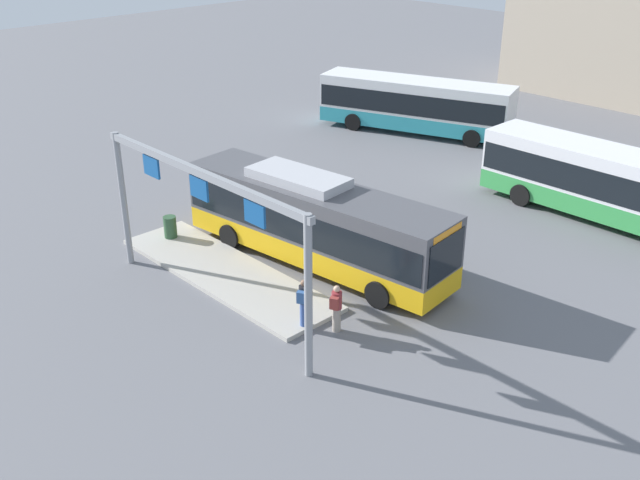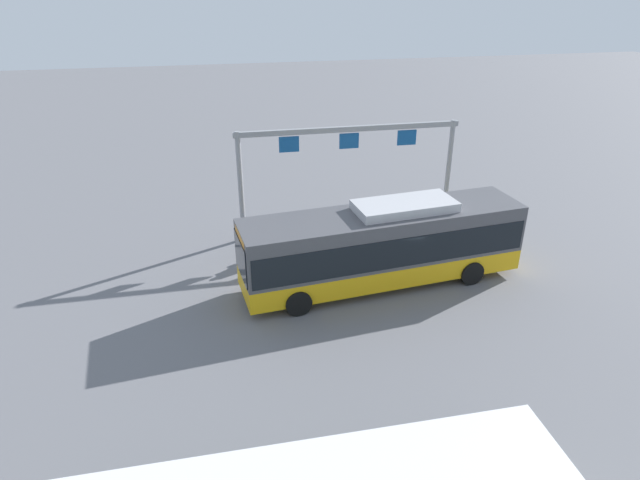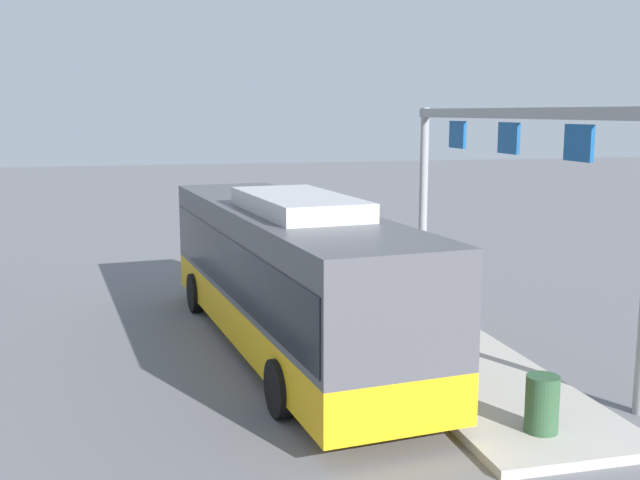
{
  "view_description": "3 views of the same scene",
  "coord_description": "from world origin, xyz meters",
  "px_view_note": "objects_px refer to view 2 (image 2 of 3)",
  "views": [
    {
      "loc": [
        18.3,
        -17.31,
        13.0
      ],
      "look_at": [
        1.4,
        -1.1,
        1.79
      ],
      "focal_mm": 41.24,
      "sensor_mm": 36.0,
      "label": 1
    },
    {
      "loc": [
        6.34,
        18.51,
        11.5
      ],
      "look_at": [
        2.22,
        -1.54,
        1.41
      ],
      "focal_mm": 30.86,
      "sensor_mm": 36.0,
      "label": 2
    },
    {
      "loc": [
        -15.49,
        3.11,
        5.08
      ],
      "look_at": [
        3.59,
        -1.65,
        1.75
      ],
      "focal_mm": 42.61,
      "sensor_mm": 36.0,
      "label": 3
    }
  ],
  "objects_px": {
    "bus_main": "(383,243)",
    "person_boarding": "(273,241)",
    "person_waiting_near": "(288,229)",
    "trash_bin": "(474,228)"
  },
  "relations": [
    {
      "from": "trash_bin",
      "to": "person_boarding",
      "type": "bearing_deg",
      "value": 0.25
    },
    {
      "from": "person_waiting_near",
      "to": "trash_bin",
      "type": "xyz_separation_m",
      "value": [
        -8.73,
        0.65,
        -0.44
      ]
    },
    {
      "from": "person_boarding",
      "to": "trash_bin",
      "type": "bearing_deg",
      "value": 62.77
    },
    {
      "from": "person_boarding",
      "to": "trash_bin",
      "type": "height_order",
      "value": "person_boarding"
    },
    {
      "from": "bus_main",
      "to": "person_boarding",
      "type": "relative_size",
      "value": 6.89
    },
    {
      "from": "bus_main",
      "to": "person_waiting_near",
      "type": "height_order",
      "value": "bus_main"
    },
    {
      "from": "bus_main",
      "to": "person_boarding",
      "type": "distance_m",
      "value": 5.06
    },
    {
      "from": "bus_main",
      "to": "person_waiting_near",
      "type": "relative_size",
      "value": 6.89
    },
    {
      "from": "person_boarding",
      "to": "person_waiting_near",
      "type": "relative_size",
      "value": 1.0
    },
    {
      "from": "trash_bin",
      "to": "person_waiting_near",
      "type": "bearing_deg",
      "value": -4.24
    }
  ]
}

